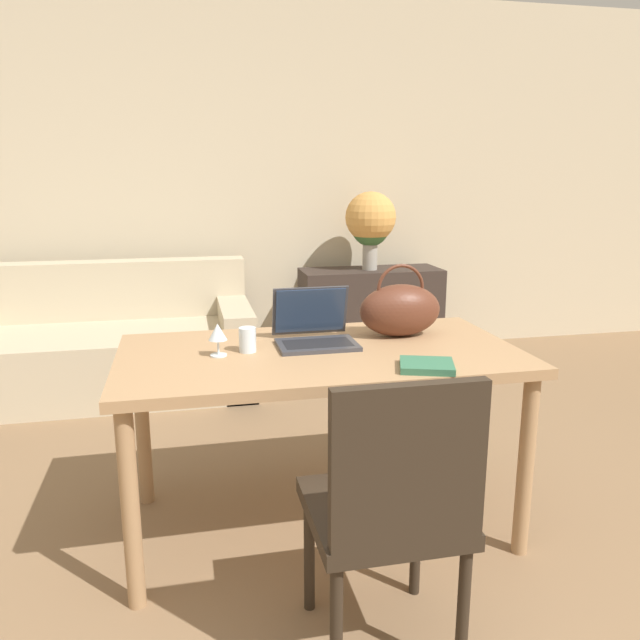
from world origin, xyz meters
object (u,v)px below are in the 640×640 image
laptop (314,328)px  drinking_glass (248,340)px  wine_glass (218,334)px  couch (105,349)px  flower_vase (371,221)px  chair (391,503)px  handbag (400,309)px

laptop → drinking_glass: (-0.27, -0.07, -0.01)m
laptop → wine_glass: (-0.39, -0.11, 0.03)m
couch → laptop: bearing=-60.3°
wine_glass → flower_vase: 2.53m
chair → handbag: bearing=69.7°
laptop → drinking_glass: size_ratio=3.28×
couch → wine_glass: (0.65, -1.92, 0.56)m
couch → handbag: 2.35m
drinking_glass → wine_glass: 0.12m
drinking_glass → couch: bearing=111.9°
couch → wine_glass: bearing=-71.4°
handbag → drinking_glass: bearing=-170.9°
wine_glass → drinking_glass: bearing=16.3°
drinking_glass → handbag: 0.66m
wine_glass → handbag: size_ratio=0.36×
drinking_glass → wine_glass: bearing=-163.7°
couch → drinking_glass: bearing=-68.1°
laptop → flower_vase: (0.87, 2.08, 0.26)m
couch → chair: bearing=-68.1°
couch → handbag: bearing=-51.7°
laptop → flower_vase: flower_vase is taller
laptop → wine_glass: laptop is taller
flower_vase → chair: bearing=-105.6°
chair → drinking_glass: bearing=111.9°
flower_vase → wine_glass: bearing=-119.8°
laptop → flower_vase: size_ratio=0.54×
handbag → laptop: bearing=-175.6°
chair → couch: 2.90m
laptop → flower_vase: bearing=67.4°
drinking_glass → handbag: bearing=9.1°
couch → flower_vase: bearing=8.0°
couch → handbag: (1.41, -1.79, 0.58)m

